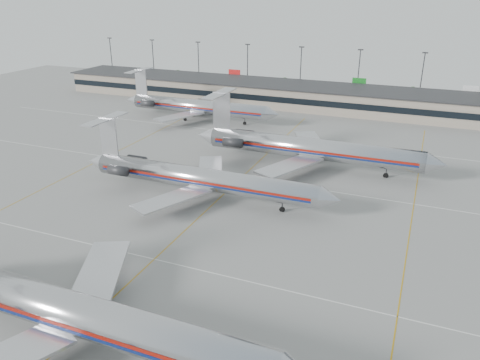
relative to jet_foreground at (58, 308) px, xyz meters
The scene contains 8 objects.
ground 7.19m from the jet_foreground, 85.40° to the left, with size 260.00×260.00×0.00m, color gray.
apron_markings 16.53m from the jet_foreground, 88.26° to the left, with size 160.00×0.15×0.02m, color silver.
terminal 104.06m from the jet_foreground, 89.73° to the left, with size 162.00×17.00×6.25m.
light_mast_row 118.17m from the jet_foreground, 89.76° to the left, with size 163.60×0.40×15.28m.
jet_foreground is the anchor object (origin of this frame).
jet_second_row 35.63m from the jet_foreground, 94.82° to the left, with size 45.48×26.78×11.90m.
jet_third_row 57.00m from the jet_foreground, 79.99° to the left, with size 48.33×29.73×13.22m.
jet_back_row 83.41m from the jet_foreground, 108.07° to the left, with size 44.21×27.20×12.09m.
Camera 1 is at (29.71, -33.63, 32.47)m, focal length 35.00 mm.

